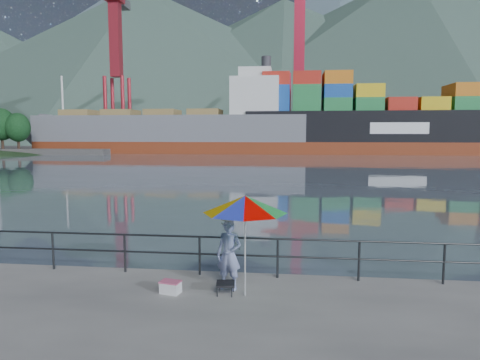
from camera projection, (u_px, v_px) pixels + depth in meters
name	position (u px, v px, depth m)	size (l,w,h in m)	color
harbor_water	(279.00, 144.00, 137.83)	(500.00, 280.00, 0.00)	#4D5C69
far_dock	(318.00, 149.00, 100.16)	(200.00, 40.00, 0.40)	#514F4C
guardrail	(162.00, 254.00, 11.09)	(22.00, 0.06, 1.03)	#2D3033
mountains	(365.00, 67.00, 206.28)	(600.00, 332.80, 80.00)	#385147
port_cranes	(427.00, 72.00, 87.12)	(116.00, 28.00, 38.40)	red
container_stacks	(424.00, 135.00, 97.37)	(58.00, 5.40, 7.80)	red
fisherman	(229.00, 255.00, 9.95)	(0.60, 0.39, 1.64)	#2C428F
beach_umbrella	(245.00, 204.00, 9.37)	(1.99, 1.99, 2.28)	white
folding_stool	(226.00, 288.00, 9.68)	(0.46, 0.46, 0.27)	black
cooler_bag	(171.00, 288.00, 9.76)	(0.44, 0.29, 0.25)	silver
fishing_rod	(231.00, 270.00, 11.38)	(0.02, 0.02, 1.90)	black
bulk_carrier	(180.00, 131.00, 83.72)	(52.57, 9.10, 14.50)	maroon
container_ship	(403.00, 121.00, 78.97)	(54.23, 9.04, 18.10)	maroon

